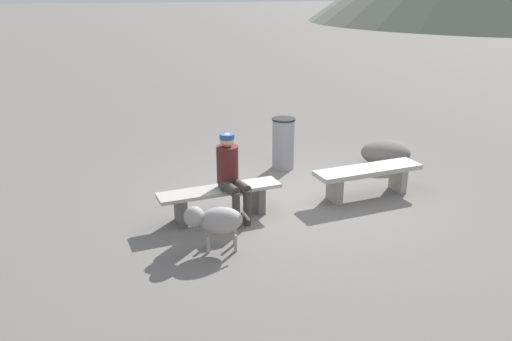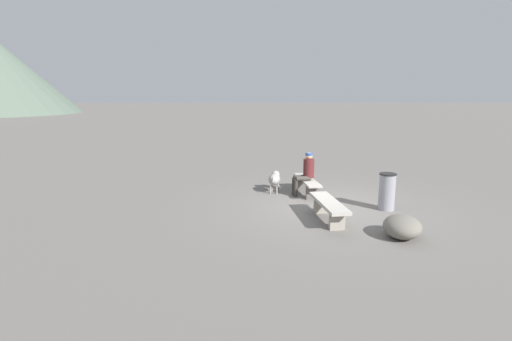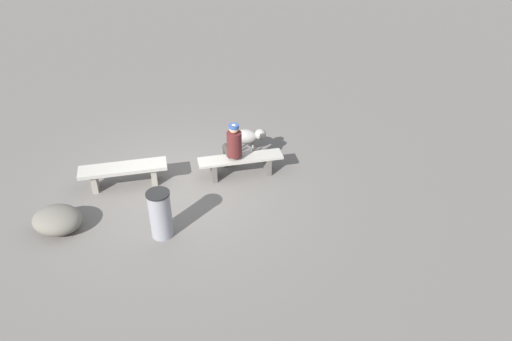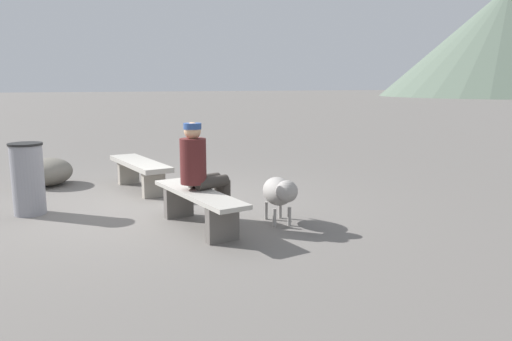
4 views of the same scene
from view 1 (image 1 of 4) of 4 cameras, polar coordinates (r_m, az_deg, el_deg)
The scene contains 7 objects.
ground at distance 8.41m, azimuth 4.32°, elevation -3.19°, with size 210.00×210.00×0.06m, color slate.
bench_left at distance 8.52m, azimuth 12.18°, elevation -0.46°, with size 1.84×0.64×0.48m.
bench_right at distance 7.60m, azimuth -3.97°, elevation -2.88°, with size 1.85×0.59×0.45m.
seated_person at distance 7.41m, azimuth -2.80°, elevation -0.13°, with size 0.41×0.64×1.27m.
dog at distance 6.66m, azimuth -4.48°, elevation -5.44°, with size 0.83×0.44×0.60m.
trash_bin at distance 9.60m, azimuth 3.02°, elevation 2.98°, with size 0.43×0.43×0.95m.
boulder at distance 10.16m, azimuth 14.04°, elevation 1.91°, with size 0.93×0.78×0.47m, color #6B665B.
Camera 1 is at (2.80, 7.23, 3.22)m, focal length 36.46 mm.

